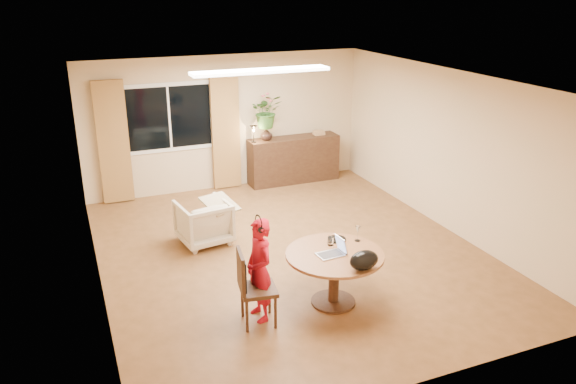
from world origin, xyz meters
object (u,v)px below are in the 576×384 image
object	(u,v)px
dining_table	(334,264)
armchair	(204,222)
dining_chair	(258,287)
sideboard	(294,160)
child	(259,270)

from	to	relation	value
dining_table	armchair	size ratio (longest dim) A/B	1.61
dining_chair	sideboard	bearing A→B (deg)	71.21
dining_chair	dining_table	bearing A→B (deg)	12.00
dining_chair	armchair	size ratio (longest dim) A/B	1.25
dining_table	sideboard	world-z (taller)	sideboard
dining_table	child	bearing A→B (deg)	177.72
sideboard	dining_chair	bearing A→B (deg)	-117.49
dining_chair	child	world-z (taller)	child
armchair	sideboard	distance (m)	3.26
child	armchair	bearing A→B (deg)	176.37
armchair	dining_table	bearing A→B (deg)	106.00
armchair	child	bearing A→B (deg)	84.06
child	armchair	size ratio (longest dim) A/B	1.69
dining_chair	sideboard	world-z (taller)	dining_chair
dining_table	dining_chair	distance (m)	1.03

